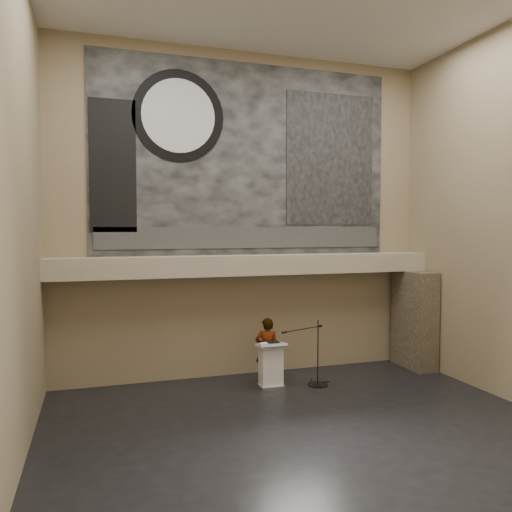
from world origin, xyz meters
name	(u,v)px	position (x,y,z in m)	size (l,w,h in m)	color
floor	(307,430)	(0.00, 0.00, 0.00)	(10.00, 10.00, 0.00)	black
wall_back	(247,215)	(0.00, 4.00, 4.25)	(10.00, 0.02, 8.50)	#8A7657
wall_front	(453,195)	(0.00, -4.00, 4.25)	(10.00, 0.02, 8.50)	#8A7657
wall_left	(17,205)	(-5.00, 0.00, 4.25)	(0.02, 8.00, 8.50)	#8A7657
soffit	(251,265)	(0.00, 3.60, 2.95)	(10.00, 0.80, 0.50)	tan
sprinkler_left	(190,278)	(-1.60, 3.55, 2.67)	(0.04, 0.04, 0.06)	#B2893D
sprinkler_right	(319,274)	(1.90, 3.55, 2.67)	(0.04, 0.04, 0.06)	#B2893D
banner	(247,160)	(0.00, 3.97, 5.70)	(8.00, 0.05, 5.00)	black
banner_text_strip	(248,238)	(0.00, 3.93, 3.65)	(7.76, 0.02, 0.55)	#2F2F2F
banner_clock_rim	(179,116)	(-1.80, 3.93, 6.70)	(2.30, 2.30, 0.02)	black
banner_clock_face	(179,116)	(-1.80, 3.91, 6.70)	(1.84, 1.84, 0.02)	silver
banner_building_print	(330,159)	(2.40, 3.93, 5.80)	(2.60, 0.02, 3.60)	black
banner_brick_print	(113,166)	(-3.40, 3.93, 5.40)	(1.10, 0.02, 3.20)	black
stone_pier	(414,319)	(4.65, 3.15, 1.35)	(0.60, 1.40, 2.70)	#403627
lectern	(271,365)	(0.20, 2.63, 0.55)	(0.68, 0.49, 1.13)	silver
binder	(273,342)	(0.26, 2.64, 1.12)	(0.28, 0.22, 0.04)	black
papers	(266,344)	(0.07, 2.61, 1.10)	(0.23, 0.31, 0.01)	white
speaker_person	(267,350)	(0.26, 3.07, 0.82)	(0.60, 0.39, 1.65)	beige
mic_stand	(317,376)	(1.34, 2.46, 0.24)	(1.38, 0.71, 1.63)	black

